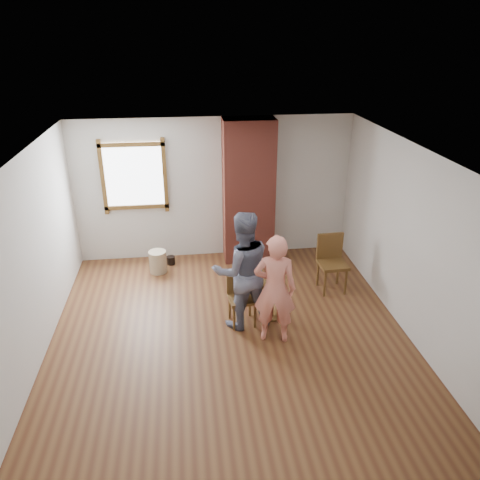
{
  "coord_description": "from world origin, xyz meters",
  "views": [
    {
      "loc": [
        -0.54,
        -5.37,
        3.99
      ],
      "look_at": [
        0.23,
        0.8,
        1.15
      ],
      "focal_mm": 35.0,
      "sensor_mm": 36.0,
      "label": 1
    }
  ],
  "objects_px": {
    "stoneware_crock": "(158,262)",
    "person_pink": "(275,289)",
    "dining_chair_right": "(331,259)",
    "side_table": "(272,294)",
    "dining_chair_left": "(241,293)",
    "man": "(242,271)"
  },
  "relations": [
    {
      "from": "dining_chair_left",
      "to": "dining_chair_right",
      "type": "height_order",
      "value": "dining_chair_right"
    },
    {
      "from": "stoneware_crock",
      "to": "side_table",
      "type": "distance_m",
      "value": 2.41
    },
    {
      "from": "stoneware_crock",
      "to": "dining_chair_left",
      "type": "bearing_deg",
      "value": -52.97
    },
    {
      "from": "dining_chair_right",
      "to": "side_table",
      "type": "xyz_separation_m",
      "value": [
        -1.13,
        -0.75,
        -0.12
      ]
    },
    {
      "from": "stoneware_crock",
      "to": "person_pink",
      "type": "bearing_deg",
      "value": -52.59
    },
    {
      "from": "dining_chair_right",
      "to": "side_table",
      "type": "relative_size",
      "value": 1.57
    },
    {
      "from": "dining_chair_right",
      "to": "side_table",
      "type": "bearing_deg",
      "value": -149.33
    },
    {
      "from": "side_table",
      "to": "man",
      "type": "relative_size",
      "value": 0.34
    },
    {
      "from": "man",
      "to": "dining_chair_left",
      "type": "bearing_deg",
      "value": -95.54
    },
    {
      "from": "dining_chair_left",
      "to": "man",
      "type": "distance_m",
      "value": 0.43
    },
    {
      "from": "stoneware_crock",
      "to": "dining_chair_right",
      "type": "height_order",
      "value": "dining_chair_right"
    },
    {
      "from": "stoneware_crock",
      "to": "dining_chair_right",
      "type": "xyz_separation_m",
      "value": [
        2.86,
        -0.91,
        0.33
      ]
    },
    {
      "from": "side_table",
      "to": "man",
      "type": "xyz_separation_m",
      "value": [
        -0.46,
        -0.11,
        0.48
      ]
    },
    {
      "from": "stoneware_crock",
      "to": "dining_chair_right",
      "type": "distance_m",
      "value": 3.02
    },
    {
      "from": "dining_chair_right",
      "to": "man",
      "type": "distance_m",
      "value": 1.84
    },
    {
      "from": "dining_chair_left",
      "to": "dining_chair_right",
      "type": "distance_m",
      "value": 1.77
    },
    {
      "from": "dining_chair_right",
      "to": "person_pink",
      "type": "relative_size",
      "value": 0.59
    },
    {
      "from": "stoneware_crock",
      "to": "dining_chair_right",
      "type": "relative_size",
      "value": 0.42
    },
    {
      "from": "dining_chair_left",
      "to": "side_table",
      "type": "relative_size",
      "value": 1.37
    },
    {
      "from": "man",
      "to": "side_table",
      "type": "bearing_deg",
      "value": -174.2
    },
    {
      "from": "dining_chair_left",
      "to": "side_table",
      "type": "xyz_separation_m",
      "value": [
        0.46,
        0.03,
        -0.06
      ]
    },
    {
      "from": "stoneware_crock",
      "to": "person_pink",
      "type": "xyz_separation_m",
      "value": [
        1.67,
        -2.18,
        0.59
      ]
    }
  ]
}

